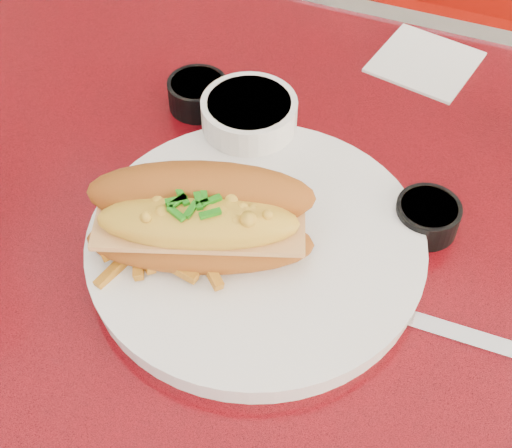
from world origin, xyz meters
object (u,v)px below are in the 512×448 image
at_px(diner_table, 281,352).
at_px(booth_bench_far, 414,113).
at_px(fork, 216,278).
at_px(dinner_plate, 256,245).
at_px(mac_hoagie, 200,219).
at_px(sauce_cup_left, 198,93).
at_px(sauce_cup_right, 427,216).
at_px(gravy_ramekin, 249,121).

height_order(diner_table, booth_bench_far, booth_bench_far).
bearing_deg(fork, dinner_plate, -1.85).
bearing_deg(diner_table, dinner_plate, -169.88).
relative_size(diner_table, mac_hoagie, 5.89).
distance_m(booth_bench_far, dinner_plate, 0.95).
distance_m(booth_bench_far, fork, 1.00).
distance_m(dinner_plate, sauce_cup_left, 0.21).
distance_m(fork, sauce_cup_right, 0.20).
bearing_deg(gravy_ramekin, booth_bench_far, 82.86).
relative_size(dinner_plate, gravy_ramekin, 3.20).
relative_size(diner_table, fork, 7.58).
bearing_deg(diner_table, gravy_ramekin, 124.26).
bearing_deg(sauce_cup_right, booth_bench_far, 98.16).
xyz_separation_m(diner_table, gravy_ramekin, (-0.09, 0.13, 0.19)).
distance_m(mac_hoagie, sauce_cup_left, 0.21).
bearing_deg(booth_bench_far, mac_hoagie, -94.47).
distance_m(diner_table, mac_hoagie, 0.23).
height_order(booth_bench_far, sauce_cup_right, booth_bench_far).
height_order(gravy_ramekin, sauce_cup_left, gravy_ramekin).
bearing_deg(dinner_plate, booth_bench_far, 88.17).
relative_size(dinner_plate, sauce_cup_right, 4.01).
bearing_deg(fork, diner_table, -21.73).
bearing_deg(sauce_cup_right, gravy_ramekin, 166.53).
height_order(dinner_plate, sauce_cup_right, sauce_cup_right).
bearing_deg(dinner_plate, fork, -106.20).
xyz_separation_m(fork, sauce_cup_right, (0.15, 0.14, -0.00)).
relative_size(fork, sauce_cup_left, 1.97).
distance_m(gravy_ramekin, sauce_cup_left, 0.08).
height_order(diner_table, fork, fork).
height_order(dinner_plate, mac_hoagie, mac_hoagie).
bearing_deg(sauce_cup_left, booth_bench_far, 76.48).
bearing_deg(sauce_cup_left, sauce_cup_right, -16.46).
bearing_deg(fork, gravy_ramekin, 28.15).
bearing_deg(mac_hoagie, diner_table, 4.28).
xyz_separation_m(dinner_plate, gravy_ramekin, (-0.06, 0.13, 0.02)).
height_order(diner_table, sauce_cup_right, sauce_cup_right).
relative_size(fork, sauce_cup_right, 2.12).
height_order(fork, sauce_cup_right, sauce_cup_right).
bearing_deg(booth_bench_far, diner_table, -90.00).
bearing_deg(sauce_cup_left, gravy_ramekin, -23.97).
xyz_separation_m(diner_table, sauce_cup_right, (0.10, 0.08, 0.18)).
bearing_deg(booth_bench_far, fork, -92.71).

